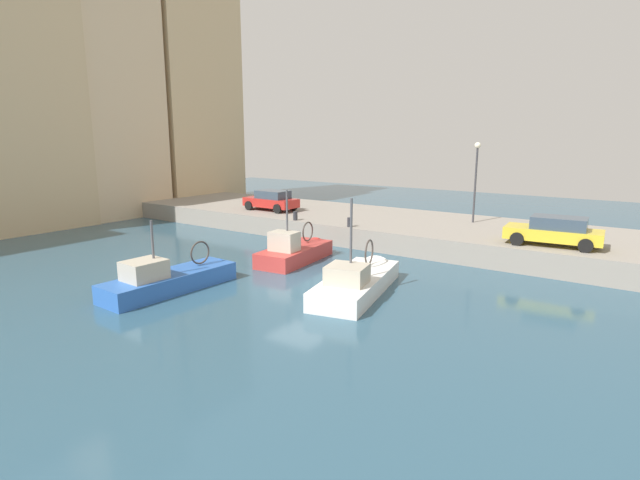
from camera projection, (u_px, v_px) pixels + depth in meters
water_surface at (301, 282)px, 22.34m from camera, size 80.00×80.00×0.00m
quay_wall at (411, 230)px, 31.43m from camera, size 9.00×56.00×1.20m
fishing_boat_white at (359, 288)px, 21.16m from camera, size 7.20×3.43×5.00m
fishing_boat_blue at (176, 286)px, 21.36m from camera, size 6.74×2.21×3.93m
fishing_boat_red at (298, 258)px, 26.28m from camera, size 5.74×2.41×4.67m
parked_car_red at (271, 200)px, 35.31m from camera, size 1.97×3.97×1.42m
parked_car_yellow at (555, 231)px, 24.08m from camera, size 2.23×4.48×1.42m
mooring_bollard_south at (350, 222)px, 29.05m from camera, size 0.28×0.28×0.55m
mooring_bollard_mid at (295, 216)px, 31.30m from camera, size 0.28×0.28×0.55m
quay_streetlamp at (476, 169)px, 29.93m from camera, size 0.36×0.36×4.83m
waterfront_building_central at (182, 95)px, 45.86m from camera, size 8.67×7.68×20.01m
waterfront_building_east_mid at (97, 65)px, 38.45m from camera, size 8.13×6.49×23.32m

